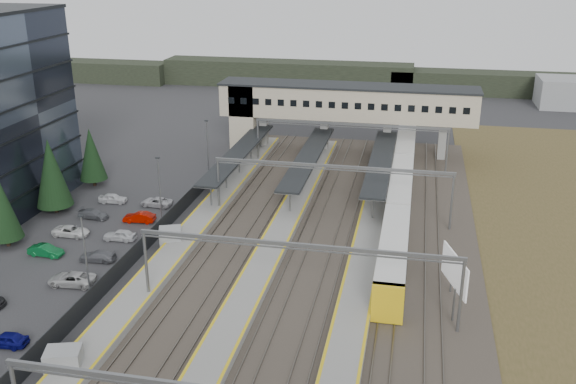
% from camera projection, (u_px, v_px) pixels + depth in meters
% --- Properties ---
extents(ground, '(220.00, 220.00, 0.00)m').
position_uv_depth(ground, '(198.00, 264.00, 66.90)').
color(ground, '#2B2B2D').
rests_on(ground, ground).
extents(car_park, '(10.76, 44.51, 1.29)m').
position_uv_depth(car_park, '(47.00, 276.00, 63.13)').
color(car_park, '#BBBAC0').
rests_on(car_park, ground).
extents(lampposts, '(0.50, 53.25, 8.07)m').
position_uv_depth(lampposts, '(128.00, 215.00, 68.03)').
color(lampposts, slate).
rests_on(lampposts, ground).
extents(fence, '(0.08, 90.00, 2.00)m').
position_uv_depth(fence, '(157.00, 231.00, 72.36)').
color(fence, '#26282B').
rests_on(fence, ground).
extents(relay_cabin_near, '(3.13, 2.65, 2.22)m').
position_uv_depth(relay_cabin_near, '(64.00, 362.00, 48.93)').
color(relay_cabin_near, gray).
rests_on(relay_cabin_near, ground).
extents(relay_cabin_far, '(2.91, 2.69, 2.17)m').
position_uv_depth(relay_cabin_far, '(171.00, 237.00, 70.49)').
color(relay_cabin_far, gray).
rests_on(relay_cabin_far, ground).
extents(rail_corridor, '(34.00, 90.00, 0.92)m').
position_uv_depth(rail_corridor, '(295.00, 249.00, 69.63)').
color(rail_corridor, '#3A352C').
rests_on(rail_corridor, ground).
extents(canopies, '(23.10, 30.00, 3.28)m').
position_uv_depth(canopies, '(308.00, 156.00, 88.98)').
color(canopies, black).
rests_on(canopies, ground).
extents(footbridge, '(40.40, 6.40, 11.20)m').
position_uv_depth(footbridge, '(329.00, 105.00, 101.21)').
color(footbridge, beige).
rests_on(footbridge, ground).
extents(gantries, '(28.40, 62.28, 7.17)m').
position_uv_depth(gantries, '(317.00, 209.00, 65.29)').
color(gantries, slate).
rests_on(gantries, ground).
extents(train, '(2.82, 58.89, 3.55)m').
position_uv_depth(train, '(401.00, 190.00, 81.82)').
color(train, silver).
rests_on(train, ground).
extents(billboard, '(2.02, 5.94, 5.30)m').
position_uv_depth(billboard, '(454.00, 272.00, 57.44)').
color(billboard, slate).
rests_on(billboard, ground).
extents(treeline_far, '(170.00, 19.00, 7.00)m').
position_uv_depth(treeline_far, '(430.00, 81.00, 146.07)').
color(treeline_far, black).
rests_on(treeline_far, ground).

